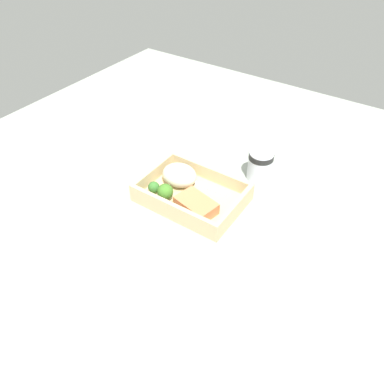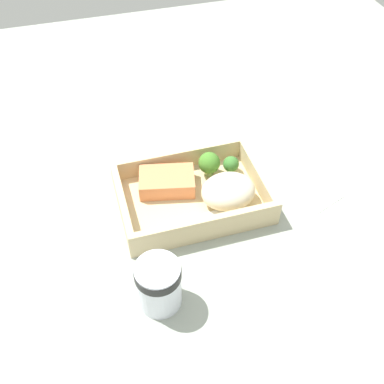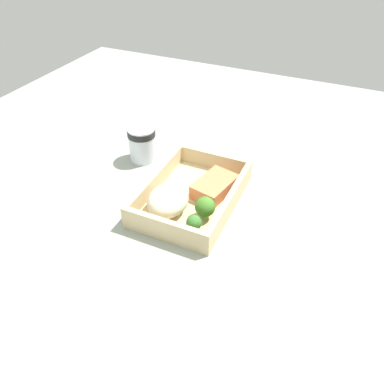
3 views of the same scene
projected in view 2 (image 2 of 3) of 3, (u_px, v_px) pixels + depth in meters
ground_plane at (192, 205)px, 84.24cm from camera, size 160.00×160.00×2.00cm
takeout_tray at (192, 200)px, 83.07cm from camera, size 26.62×18.74×1.20cm
tray_rim at (192, 190)px, 81.18cm from camera, size 26.62×18.74×3.99cm
salmon_fillet at (167, 182)px, 83.23cm from camera, size 11.33×8.59×3.17cm
mashed_potatoes at (228, 191)px, 79.98cm from camera, size 9.81×8.23×5.46cm
broccoli_floret_1 at (209, 163)px, 84.85cm from camera, size 4.15×4.15×5.01cm
broccoli_floret_2 at (231, 164)px, 85.92cm from camera, size 3.08×3.08×3.57cm
fork at (210, 215)px, 79.49cm from camera, size 15.88×2.92×0.44cm
paper_cup at (159, 283)px, 65.91cm from camera, size 6.88×6.88×8.78cm
receipt_slip at (308, 188)px, 85.85cm from camera, size 11.15×13.09×0.24cm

